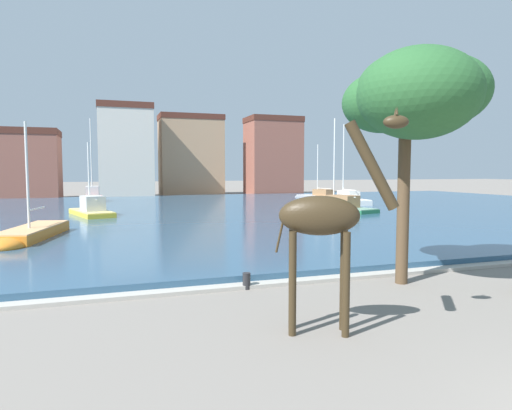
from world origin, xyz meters
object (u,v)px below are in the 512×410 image
Objects in this scene: sailboat_red at (92,199)px; sailboat_green at (334,208)px; mooring_bollard at (247,281)px; shade_tree at (415,94)px; sailboat_white at (343,200)px; sailboat_yellow at (90,212)px; sailboat_grey at (318,197)px; sailboat_orange at (28,237)px; giraffe_statue at (326,220)px.

sailboat_red is 1.11× the size of sailboat_green.
sailboat_green is 16.17× the size of mooring_bollard.
shade_tree is 7.68m from mooring_bollard.
sailboat_white is 24.46m from sailboat_yellow.
sailboat_yellow is 14.32m from sailboat_red.
sailboat_grey reaches higher than mooring_bollard.
shade_tree reaches higher than sailboat_yellow.
sailboat_green is at bearing -6.81° from sailboat_yellow.
sailboat_red is 1.23× the size of shade_tree.
sailboat_yellow is (-24.95, -12.81, 0.09)m from sailboat_grey.
sailboat_grey is 39.40m from shade_tree.
sailboat_orange is at bearing 125.54° from mooring_bollard.
sailboat_red reaches higher than sailboat_orange.
sailboat_red is at bearing 85.39° from sailboat_orange.
mooring_bollard is (-0.57, 4.03, -2.27)m from giraffe_statue.
sailboat_white is (18.13, 31.26, -1.95)m from giraffe_statue.
sailboat_grey is (27.31, 24.38, 0.03)m from sailboat_orange.
sailboat_red reaches higher than sailboat_green.
sailboat_green is 23.45m from shade_tree.
sailboat_yellow is 0.82× the size of sailboat_green.
giraffe_statue is 16.91m from sailboat_orange.
sailboat_grey is at bearing 82.63° from sailboat_white.
sailboat_green is (13.21, 23.96, -2.00)m from giraffe_statue.
shade_tree is (10.57, -37.67, 5.27)m from sailboat_red.
shade_tree is at bearing -115.69° from sailboat_white.
sailboat_white reaches higher than mooring_bollard.
sailboat_yellow reaches higher than giraffe_statue.
sailboat_white is 7.85m from sailboat_grey.
sailboat_white is 33.04m from mooring_bollard.
giraffe_statue is 26.94m from sailboat_yellow.
giraffe_statue is 43.53m from sailboat_grey.
mooring_bollard is (7.60, -10.64, -0.19)m from sailboat_orange.
sailboat_orange is 13.07m from mooring_bollard.
mooring_bollard is at bearing 167.23° from shade_tree.
mooring_bollard is (-19.71, -35.01, -0.23)m from sailboat_grey.
sailboat_white is at bearing 32.25° from sailboat_orange.
sailboat_yellow is at bearing 173.19° from sailboat_green.
giraffe_statue is 0.68× the size of shade_tree.
shade_tree reaches higher than giraffe_statue.
shade_tree is (10.29, -23.35, 5.36)m from sailboat_yellow.
shade_tree reaches higher than mooring_bollard.
sailboat_grey is 1.13× the size of sailboat_yellow.
mooring_bollard is at bearing -124.48° from sailboat_white.
sailboat_red is 39.48m from shade_tree.
sailboat_orange is 0.77× the size of sailboat_red.
sailboat_red is (2.09, 25.89, 0.21)m from sailboat_orange.
giraffe_statue is at bearing -147.27° from shade_tree.
sailboat_yellow is at bearing 102.48° from giraffe_statue.
sailboat_white is at bearing 56.02° from sailboat_green.
sailboat_orange is at bearing -147.75° from sailboat_white.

